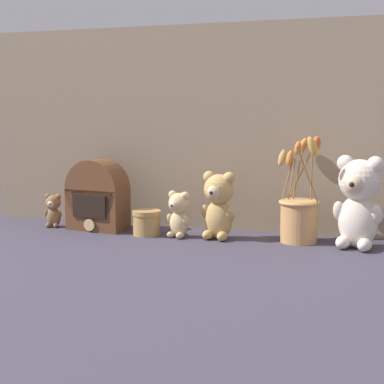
{
  "coord_description": "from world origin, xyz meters",
  "views": [
    {
      "loc": [
        0.55,
        -1.7,
        0.39
      ],
      "look_at": [
        0.0,
        0.02,
        0.14
      ],
      "focal_mm": 55.0,
      "sensor_mm": 36.0,
      "label": 1
    }
  ],
  "objects_px": {
    "teddy_bear_medium": "(218,204)",
    "decorative_tin_tall": "(147,222)",
    "teddy_bear_large": "(358,200)",
    "teddy_bear_tiny": "(53,210)",
    "vintage_radio": "(98,197)",
    "flower_vase": "(299,214)",
    "teddy_bear_small": "(178,213)"
  },
  "relations": [
    {
      "from": "teddy_bear_large",
      "to": "teddy_bear_small",
      "type": "relative_size",
      "value": 1.83
    },
    {
      "from": "teddy_bear_large",
      "to": "decorative_tin_tall",
      "type": "relative_size",
      "value": 2.92
    },
    {
      "from": "teddy_bear_medium",
      "to": "teddy_bear_tiny",
      "type": "distance_m",
      "value": 0.59
    },
    {
      "from": "vintage_radio",
      "to": "teddy_bear_small",
      "type": "bearing_deg",
      "value": -6.61
    },
    {
      "from": "teddy_bear_large",
      "to": "teddy_bear_medium",
      "type": "bearing_deg",
      "value": 179.77
    },
    {
      "from": "teddy_bear_tiny",
      "to": "flower_vase",
      "type": "bearing_deg",
      "value": 1.29
    },
    {
      "from": "decorative_tin_tall",
      "to": "teddy_bear_tiny",
      "type": "bearing_deg",
      "value": 175.83
    },
    {
      "from": "decorative_tin_tall",
      "to": "teddy_bear_large",
      "type": "bearing_deg",
      "value": 0.92
    },
    {
      "from": "teddy_bear_medium",
      "to": "decorative_tin_tall",
      "type": "bearing_deg",
      "value": -177.04
    },
    {
      "from": "flower_vase",
      "to": "decorative_tin_tall",
      "type": "xyz_separation_m",
      "value": [
        -0.47,
        -0.04,
        -0.05
      ]
    },
    {
      "from": "teddy_bear_large",
      "to": "teddy_bear_medium",
      "type": "xyz_separation_m",
      "value": [
        -0.41,
        0.0,
        -0.03
      ]
    },
    {
      "from": "teddy_bear_tiny",
      "to": "flower_vase",
      "type": "height_order",
      "value": "flower_vase"
    },
    {
      "from": "vintage_radio",
      "to": "decorative_tin_tall",
      "type": "relative_size",
      "value": 2.57
    },
    {
      "from": "teddy_bear_tiny",
      "to": "vintage_radio",
      "type": "bearing_deg",
      "value": 1.59
    },
    {
      "from": "teddy_bear_large",
      "to": "vintage_radio",
      "type": "relative_size",
      "value": 1.14
    },
    {
      "from": "teddy_bear_medium",
      "to": "teddy_bear_small",
      "type": "distance_m",
      "value": 0.13
    },
    {
      "from": "teddy_bear_tiny",
      "to": "decorative_tin_tall",
      "type": "height_order",
      "value": "teddy_bear_tiny"
    },
    {
      "from": "teddy_bear_large",
      "to": "decorative_tin_tall",
      "type": "height_order",
      "value": "teddy_bear_large"
    },
    {
      "from": "teddy_bear_small",
      "to": "flower_vase",
      "type": "distance_m",
      "value": 0.37
    },
    {
      "from": "vintage_radio",
      "to": "decorative_tin_tall",
      "type": "distance_m",
      "value": 0.2
    },
    {
      "from": "teddy_bear_medium",
      "to": "decorative_tin_tall",
      "type": "height_order",
      "value": "teddy_bear_medium"
    },
    {
      "from": "vintage_radio",
      "to": "teddy_bear_tiny",
      "type": "bearing_deg",
      "value": -178.41
    },
    {
      "from": "teddy_bear_medium",
      "to": "teddy_bear_large",
      "type": "bearing_deg",
      "value": -0.23
    },
    {
      "from": "teddy_bear_large",
      "to": "decorative_tin_tall",
      "type": "bearing_deg",
      "value": -179.08
    },
    {
      "from": "teddy_bear_medium",
      "to": "teddy_bear_tiny",
      "type": "relative_size",
      "value": 1.83
    },
    {
      "from": "teddy_bear_large",
      "to": "decorative_tin_tall",
      "type": "distance_m",
      "value": 0.65
    },
    {
      "from": "teddy_bear_tiny",
      "to": "vintage_radio",
      "type": "relative_size",
      "value": 0.49
    },
    {
      "from": "flower_vase",
      "to": "decorative_tin_tall",
      "type": "bearing_deg",
      "value": -174.66
    },
    {
      "from": "teddy_bear_tiny",
      "to": "vintage_radio",
      "type": "xyz_separation_m",
      "value": [
        0.17,
        0.0,
        0.05
      ]
    },
    {
      "from": "teddy_bear_tiny",
      "to": "teddy_bear_medium",
      "type": "bearing_deg",
      "value": -1.34
    },
    {
      "from": "flower_vase",
      "to": "teddy_bear_medium",
      "type": "bearing_deg",
      "value": -172.39
    },
    {
      "from": "teddy_bear_large",
      "to": "flower_vase",
      "type": "bearing_deg",
      "value": 168.74
    }
  ]
}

